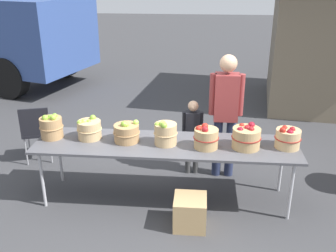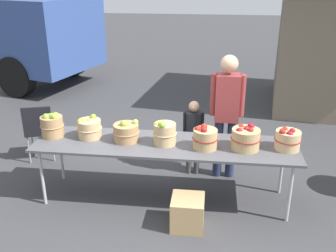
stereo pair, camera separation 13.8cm
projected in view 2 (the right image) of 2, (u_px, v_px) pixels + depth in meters
ground_plane at (165, 198)px, 4.86m from camera, size 40.00×40.00×0.00m
market_table at (165, 146)px, 4.59m from camera, size 3.10×0.76×0.75m
apple_basket_green_0 at (52, 125)px, 4.72m from camera, size 0.28×0.28×0.31m
apple_basket_green_1 at (89, 128)px, 4.70m from camera, size 0.30×0.30×0.27m
apple_basket_green_2 at (126, 132)px, 4.61m from camera, size 0.32×0.32×0.27m
apple_basket_green_3 at (164, 133)px, 4.51m from camera, size 0.28×0.28×0.31m
apple_basket_red_0 at (205, 138)px, 4.41m from camera, size 0.29×0.29×0.28m
apple_basket_red_1 at (246, 138)px, 4.40m from camera, size 0.34×0.34×0.28m
apple_basket_red_2 at (288, 140)px, 4.39m from camera, size 0.30×0.30×0.27m
vendor_adult at (227, 108)px, 5.01m from camera, size 0.44×0.22×1.68m
child_customer at (193, 132)px, 5.21m from camera, size 0.28×0.15×1.06m
folding_chair at (39, 128)px, 5.65m from camera, size 0.50×0.50×0.86m
produce_crate at (188, 212)px, 4.27m from camera, size 0.36×0.36×0.36m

